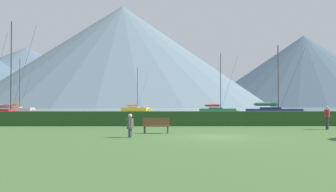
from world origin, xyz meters
TOP-DOWN VIEW (x-y plane):
  - ground_plane at (0.00, 0.00)m, footprint 1000.00×1000.00m
  - harbor_water at (0.00, 137.00)m, footprint 320.00×246.00m
  - hedge_line at (0.00, 11.00)m, footprint 80.00×1.20m
  - sailboat_slip_0 at (12.53, 32.17)m, footprint 8.98×4.21m
  - sailboat_slip_1 at (-20.54, 22.61)m, footprint 7.91×3.79m
  - sailboat_slip_2 at (-10.38, 79.08)m, footprint 8.26×4.26m
  - sailboat_slip_3 at (-35.21, 63.33)m, footprint 8.52×3.11m
  - sailboat_slip_4 at (7.35, 50.93)m, footprint 8.00×3.15m
  - park_bench_near_path at (-3.25, 2.53)m, footprint 1.58×0.54m
  - person_seated_viewer at (-4.56, -0.33)m, footprint 0.36×0.56m
  - person_standing_walker at (8.60, 6.00)m, footprint 0.36×0.57m
  - distant_hill_west_ridge at (135.24, 352.71)m, footprint 209.29×209.29m
  - distant_hill_central_peak at (-161.11, 412.48)m, footprint 275.71×275.71m
  - distant_hill_far_shoulder at (-37.06, 284.07)m, footprint 233.57×233.57m

SIDE VIEW (x-z plane):
  - ground_plane at x=0.00m, z-range 0.00..0.00m
  - harbor_water at x=0.00m, z-range 0.00..0.00m
  - park_bench_near_path at x=-3.25m, z-range 0.05..1.01m
  - hedge_line at x=0.00m, z-range 0.00..1.20m
  - sailboat_slip_1 at x=-20.54m, z-range -4.93..6.25m
  - sailboat_slip_4 at x=7.35m, z-range -5.11..6.45m
  - person_seated_viewer at x=-4.56m, z-range 0.06..1.31m
  - sailboat_slip_2 at x=-10.38m, z-range -5.12..6.49m
  - sailboat_slip_3 at x=-35.21m, z-range -5.23..6.65m
  - sailboat_slip_0 at x=12.53m, z-range -4.30..5.75m
  - person_standing_walker at x=8.60m, z-range 0.15..1.80m
  - distant_hill_central_peak at x=-161.11m, z-range 0.00..67.85m
  - distant_hill_west_ridge at x=135.24m, z-range 0.00..70.77m
  - distant_hill_far_shoulder at x=-37.06m, z-range 0.00..81.72m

